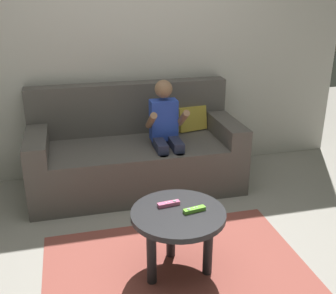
{
  "coord_description": "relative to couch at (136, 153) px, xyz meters",
  "views": [
    {
      "loc": [
        -0.55,
        -2.03,
        1.72
      ],
      "look_at": [
        0.13,
        0.69,
        0.6
      ],
      "focal_mm": 43.65,
      "sensor_mm": 36.0,
      "label": 1
    }
  ],
  "objects": [
    {
      "name": "person_seated_on_couch",
      "position": [
        0.24,
        -0.19,
        0.25
      ],
      "size": [
        0.33,
        0.4,
        0.98
      ],
      "color": "#282D47",
      "rests_on": "ground"
    },
    {
      "name": "area_rug",
      "position": [
        0.04,
        -1.3,
        -0.3
      ],
      "size": [
        1.69,
        1.2,
        0.01
      ],
      "primitive_type": "cube",
      "color": "#9E4C42",
      "rests_on": "ground"
    },
    {
      "name": "ground_plane",
      "position": [
        0.01,
        -1.33,
        -0.31
      ],
      "size": [
        8.61,
        8.61,
        0.0
      ],
      "primitive_type": "plane",
      "color": "#9E998E"
    },
    {
      "name": "game_remote_lime_center",
      "position": [
        0.13,
        -1.32,
        0.15
      ],
      "size": [
        0.14,
        0.06,
        0.03
      ],
      "color": "#72C638",
      "rests_on": "coffee_table"
    },
    {
      "name": "couch",
      "position": [
        0.0,
        0.0,
        0.0
      ],
      "size": [
        1.83,
        0.8,
        0.89
      ],
      "color": "#56514C",
      "rests_on": "ground"
    },
    {
      "name": "game_remote_pink_near_edge",
      "position": [
        0.0,
        -1.21,
        0.15
      ],
      "size": [
        0.14,
        0.05,
        0.03
      ],
      "color": "pink",
      "rests_on": "coffee_table"
    },
    {
      "name": "wall_back",
      "position": [
        0.01,
        0.39,
        0.94
      ],
      "size": [
        4.3,
        0.05,
        2.5
      ],
      "primitive_type": "cube",
      "color": "beige",
      "rests_on": "ground"
    },
    {
      "name": "coffee_table",
      "position": [
        0.04,
        -1.29,
        0.06
      ],
      "size": [
        0.58,
        0.58,
        0.45
      ],
      "color": "#232326",
      "rests_on": "ground"
    }
  ]
}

